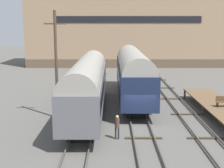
# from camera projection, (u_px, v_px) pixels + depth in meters

# --- Properties ---
(ground_plane) EXTENTS (200.00, 200.00, 0.00)m
(ground_plane) POSITION_uv_depth(u_px,v_px,m) (140.00, 125.00, 24.78)
(ground_plane) COLOR #56544F
(track_left) EXTENTS (2.60, 60.00, 0.26)m
(track_left) POSITION_uv_depth(u_px,v_px,m) (85.00, 124.00, 24.75)
(track_left) COLOR #4C4742
(track_left) RESTS_ON ground
(track_middle) EXTENTS (2.60, 60.00, 0.26)m
(track_middle) POSITION_uv_depth(u_px,v_px,m) (140.00, 124.00, 24.76)
(track_middle) COLOR #4C4742
(track_middle) RESTS_ON ground
(track_right) EXTENTS (2.60, 60.00, 0.26)m
(track_right) POSITION_uv_depth(u_px,v_px,m) (195.00, 124.00, 24.76)
(track_right) COLOR #4C4742
(track_right) RESTS_ON ground
(train_car_navy) EXTENTS (3.13, 18.19, 5.33)m
(train_car_navy) POSITION_uv_depth(u_px,v_px,m) (133.00, 72.00, 33.06)
(train_car_navy) COLOR black
(train_car_navy) RESTS_ON ground
(train_car_grey) EXTENTS (2.88, 18.48, 5.03)m
(train_car_grey) POSITION_uv_depth(u_px,v_px,m) (87.00, 82.00, 27.62)
(train_car_grey) COLOR black
(train_car_grey) RESTS_ON ground
(station_platform) EXTENTS (2.99, 14.25, 0.96)m
(station_platform) POSITION_uv_depth(u_px,v_px,m) (218.00, 105.00, 27.52)
(station_platform) COLOR brown
(station_platform) RESTS_ON ground
(bench) EXTENTS (1.40, 0.40, 0.91)m
(bench) POSITION_uv_depth(u_px,v_px,m) (224.00, 101.00, 26.68)
(bench) COLOR brown
(bench) RESTS_ON station_platform
(person_worker) EXTENTS (0.32, 0.32, 1.73)m
(person_worker) POSITION_uv_depth(u_px,v_px,m) (117.00, 125.00, 21.59)
(person_worker) COLOR #282833
(person_worker) RESTS_ON ground
(utility_pole) EXTENTS (1.80, 0.24, 9.05)m
(utility_pole) POSITION_uv_depth(u_px,v_px,m) (56.00, 64.00, 25.94)
(utility_pole) COLOR #473828
(utility_pole) RESTS_ON ground
(warehouse_building) EXTENTS (38.51, 11.16, 16.33)m
(warehouse_building) POSITION_uv_depth(u_px,v_px,m) (126.00, 24.00, 62.71)
(warehouse_building) COLOR brown
(warehouse_building) RESTS_ON ground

